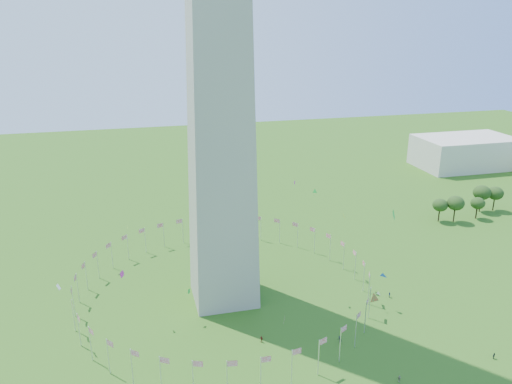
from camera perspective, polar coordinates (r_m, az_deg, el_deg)
flag_ring at (r=142.13m, az=-3.69°, el=-10.29°), size 80.24×80.24×9.00m
gov_building_east_a at (r=288.63m, az=22.75°, el=4.24°), size 50.00×30.00×16.00m
kites_aloft at (r=118.02m, az=6.90°, el=-9.54°), size 96.13×67.34×35.84m
tree_line_east at (r=220.11m, az=25.24°, el=-1.18°), size 53.18×16.17×10.90m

